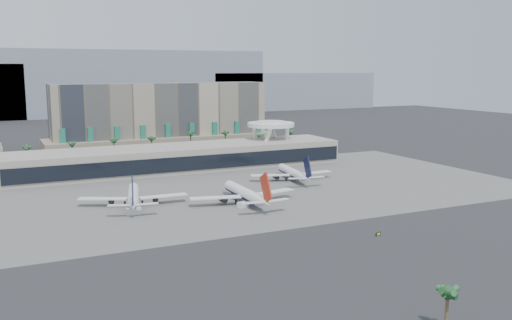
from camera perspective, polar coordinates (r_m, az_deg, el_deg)
name	(u,v)px	position (r m, az deg, el deg)	size (l,w,h in m)	color
ground	(282,221)	(193.71, 2.59, -6.11)	(900.00, 900.00, 0.00)	#232326
apron_pad	(221,190)	(242.17, -3.56, -2.99)	(260.00, 130.00, 0.06)	#5B5B59
mountain_ridge	(100,88)	(645.49, -15.30, 7.00)	(680.00, 60.00, 70.00)	gray
hotel	(162,124)	(354.65, -9.36, 3.53)	(140.00, 30.00, 42.00)	tan
terminal	(180,157)	(291.74, -7.63, 0.33)	(170.00, 32.50, 14.50)	#B3AA9D
saucer_structure	(271,127)	(316.81, 1.49, 3.29)	(26.00, 26.00, 21.89)	white
palm_row	(172,140)	(326.49, -8.39, 1.96)	(157.80, 2.80, 13.10)	brown
airliner_left	(133,196)	(218.56, -12.16, -3.55)	(39.79, 41.31, 14.51)	white
airliner_centre	(245,194)	(217.13, -1.10, -3.37)	(43.06, 44.32, 15.30)	white
airliner_right	(293,173)	(261.63, 3.72, -1.29)	(39.11, 40.52, 14.03)	white
service_vehicle_a	(134,211)	(205.81, -12.13, -5.04)	(4.98, 2.43, 2.43)	silver
service_vehicle_b	(243,205)	(211.72, -1.33, -4.49)	(3.96, 2.27, 2.04)	white
taxiway_sign	(378,234)	(181.15, 12.12, -7.24)	(2.23, 0.99, 1.02)	black
near_palm_a	(447,299)	(119.68, 18.58, -13.06)	(6.00, 6.00, 9.56)	brown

